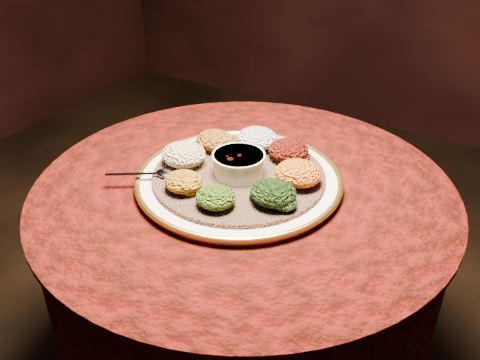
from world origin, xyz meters
The scene contains 13 objects.
table centered at (0.00, 0.00, 0.55)m, with size 0.96×0.96×0.73m.
platter centered at (-0.01, 0.00, 0.75)m, with size 0.47×0.47×0.02m.
injera centered at (-0.01, 0.00, 0.76)m, with size 0.39×0.39×0.01m, color #8C5D46.
stew_bowl centered at (-0.01, 0.00, 0.79)m, with size 0.12×0.12×0.05m.
spoon centered at (-0.16, -0.10, 0.77)m, with size 0.14×0.10×0.01m.
portion_ayib centered at (-0.04, 0.13, 0.79)m, with size 0.10×0.10×0.05m, color silver.
portion_kitfo centered at (0.05, 0.12, 0.79)m, with size 0.10×0.09×0.05m, color black.
portion_tikil centered at (0.12, 0.03, 0.79)m, with size 0.10×0.10×0.05m, color #BB650F.
portion_gomen centered at (0.11, -0.06, 0.79)m, with size 0.10×0.09×0.05m, color black.
portion_mixveg centered at (0.01, -0.13, 0.78)m, with size 0.08×0.08×0.04m, color #A4240A.
portion_kik centered at (-0.08, -0.12, 0.78)m, with size 0.08×0.08×0.04m, color #B97710.
portion_timatim centered at (-0.15, -0.03, 0.79)m, with size 0.10×0.10×0.05m, color maroon.
portion_shiro centered at (-0.13, 0.08, 0.78)m, with size 0.09×0.09×0.04m, color #A06413.
Camera 1 is at (0.52, -0.88, 1.38)m, focal length 40.00 mm.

